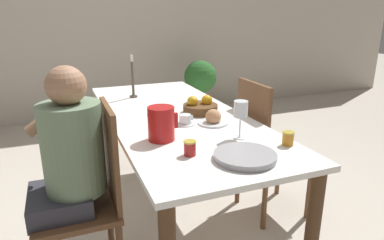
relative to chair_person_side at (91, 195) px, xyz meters
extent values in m
plane|color=beige|center=(0.61, 0.40, -0.52)|extent=(20.00, 20.00, 0.00)
cube|color=beige|center=(0.61, 3.16, 0.78)|extent=(10.00, 0.06, 2.60)
cube|color=white|center=(0.61, 0.40, 0.24)|extent=(0.85, 2.05, 0.03)
cylinder|color=#472D19|center=(0.97, -0.56, -0.14)|extent=(0.07, 0.07, 0.74)
cylinder|color=#472D19|center=(0.24, 1.37, -0.14)|extent=(0.07, 0.07, 0.74)
cylinder|color=#472D19|center=(0.97, 1.37, -0.14)|extent=(0.07, 0.07, 0.74)
cylinder|color=brown|center=(-0.26, 0.19, -0.30)|extent=(0.04, 0.04, 0.43)
cylinder|color=brown|center=(0.11, 0.19, -0.30)|extent=(0.04, 0.04, 0.43)
cube|color=brown|center=(-0.08, 0.00, -0.07)|extent=(0.42, 0.42, 0.03)
cube|color=brown|center=(0.12, 0.00, 0.21)|extent=(0.03, 0.39, 0.53)
cylinder|color=brown|center=(1.48, 0.41, -0.30)|extent=(0.04, 0.04, 0.43)
cylinder|color=brown|center=(1.48, 0.04, -0.30)|extent=(0.04, 0.04, 0.43)
cylinder|color=brown|center=(1.11, 0.41, -0.30)|extent=(0.04, 0.04, 0.43)
cylinder|color=brown|center=(1.11, 0.04, -0.30)|extent=(0.04, 0.04, 0.43)
cube|color=brown|center=(1.29, 0.22, -0.07)|extent=(0.42, 0.42, 0.03)
cube|color=brown|center=(1.09, 0.22, 0.21)|extent=(0.03, 0.39, 0.53)
cylinder|color=#33333D|center=(-0.22, 0.09, -0.29)|extent=(0.09, 0.09, 0.46)
cube|color=#33333D|center=(-0.15, 0.01, -0.01)|extent=(0.30, 0.34, 0.11)
cylinder|color=slate|center=(-0.06, 0.01, 0.26)|extent=(0.30, 0.30, 0.46)
sphere|color=#A37556|center=(-0.06, 0.01, 0.58)|extent=(0.19, 0.19, 0.19)
cylinder|color=#A37556|center=(-0.16, 0.22, 0.38)|extent=(0.25, 0.06, 0.20)
cylinder|color=red|center=(0.39, -0.02, 0.35)|extent=(0.14, 0.14, 0.18)
cube|color=red|center=(0.47, -0.02, 0.36)|extent=(0.02, 0.02, 0.08)
cone|color=red|center=(0.33, -0.02, 0.42)|extent=(0.04, 0.04, 0.04)
cylinder|color=white|center=(0.79, -0.15, 0.26)|extent=(0.07, 0.07, 0.00)
cylinder|color=white|center=(0.79, -0.15, 0.32)|extent=(0.01, 0.01, 0.11)
cylinder|color=white|center=(0.79, -0.15, 0.42)|extent=(0.08, 0.08, 0.09)
cylinder|color=silver|center=(0.59, 0.18, 0.26)|extent=(0.12, 0.12, 0.01)
cylinder|color=silver|center=(0.59, 0.18, 0.29)|extent=(0.07, 0.07, 0.05)
cube|color=silver|center=(0.64, 0.18, 0.30)|extent=(0.01, 0.01, 0.03)
cylinder|color=#9E9EA3|center=(0.67, -0.40, 0.27)|extent=(0.29, 0.29, 0.02)
cylinder|color=#9E9EA3|center=(0.67, -0.40, 0.28)|extent=(0.29, 0.29, 0.01)
cylinder|color=silver|center=(0.76, 0.12, 0.26)|extent=(0.18, 0.18, 0.01)
sphere|color=tan|center=(0.76, 0.12, 0.30)|extent=(0.10, 0.10, 0.10)
cylinder|color=#A81E1E|center=(0.45, -0.27, 0.29)|extent=(0.06, 0.06, 0.07)
cylinder|color=gold|center=(0.45, -0.27, 0.33)|extent=(0.06, 0.06, 0.01)
cylinder|color=#C67A1E|center=(0.96, -0.33, 0.29)|extent=(0.06, 0.06, 0.07)
cylinder|color=gold|center=(0.96, -0.33, 0.33)|extent=(0.06, 0.06, 0.01)
cylinder|color=brown|center=(0.78, 0.37, 0.29)|extent=(0.23, 0.23, 0.06)
sphere|color=gold|center=(0.83, 0.38, 0.34)|extent=(0.07, 0.07, 0.07)
sphere|color=gold|center=(0.73, 0.39, 0.34)|extent=(0.07, 0.07, 0.07)
cylinder|color=#4C4238|center=(0.45, 0.97, 0.27)|extent=(0.06, 0.06, 0.01)
cylinder|color=#4C4238|center=(0.45, 0.97, 0.41)|extent=(0.02, 0.02, 0.27)
cylinder|color=beige|center=(0.45, 0.97, 0.57)|extent=(0.02, 0.02, 0.05)
cylinder|color=#4C4742|center=(1.70, 2.55, -0.41)|extent=(0.23, 0.23, 0.22)
cylinder|color=brown|center=(1.70, 2.55, -0.21)|extent=(0.04, 0.04, 0.18)
sphere|color=#2D6B2D|center=(1.70, 2.55, 0.07)|extent=(0.44, 0.44, 0.44)
camera|label=1|loc=(-0.09, -1.66, 0.91)|focal=32.00mm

